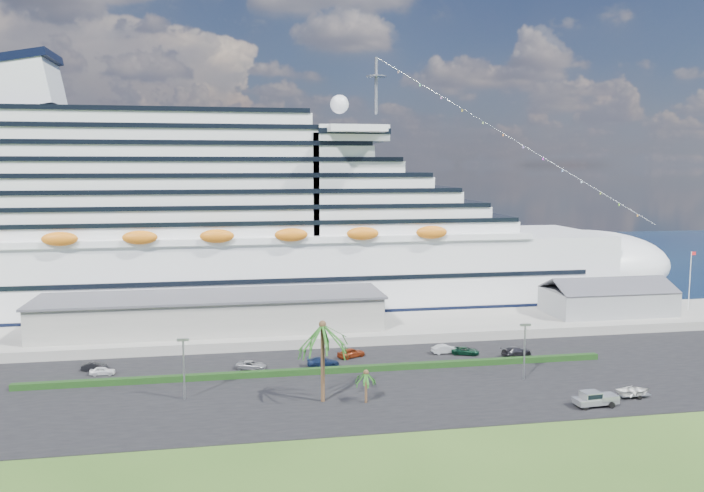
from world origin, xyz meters
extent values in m
plane|color=#2F521B|center=(0.00, 0.00, 0.00)|extent=(420.00, 420.00, 0.00)
cube|color=black|center=(0.00, 11.00, 0.06)|extent=(140.00, 38.00, 0.12)
cube|color=gray|center=(0.00, 40.00, 0.90)|extent=(240.00, 20.00, 1.80)
cube|color=black|center=(0.00, 130.00, 0.01)|extent=(420.00, 160.00, 0.02)
cube|color=silver|center=(-20.00, 64.00, 8.00)|extent=(160.00, 30.00, 16.00)
ellipsoid|color=silver|center=(60.00, 64.00, 8.00)|extent=(40.00, 30.00, 16.00)
cube|color=black|center=(-20.00, 64.00, 1.20)|extent=(164.00, 30.60, 2.40)
cube|color=silver|center=(-32.00, 64.00, 29.60)|extent=(128.00, 26.00, 24.80)
cube|color=silver|center=(2.80, 64.00, 37.40)|extent=(14.00, 38.00, 3.20)
cube|color=silver|center=(-60.00, 64.00, 47.00)|extent=(11.58, 14.00, 11.58)
cylinder|color=gray|center=(10.00, 64.00, 48.00)|extent=(0.70, 0.70, 12.00)
ellipsoid|color=orange|center=(-24.00, 48.20, 17.80)|extent=(90.00, 2.40, 2.60)
ellipsoid|color=orange|center=(-24.00, 79.80, 17.80)|extent=(90.00, 2.40, 2.60)
cube|color=black|center=(-20.00, 64.00, 8.80)|extent=(144.00, 30.40, 0.90)
cube|color=gray|center=(-25.00, 40.00, 4.80)|extent=(60.00, 14.00, 6.00)
cube|color=#4C4C54|center=(-25.00, 40.00, 7.90)|extent=(61.00, 15.00, 0.40)
cube|color=gray|center=(52.00, 40.00, 4.20)|extent=(24.00, 12.00, 4.80)
cube|color=#4C4C54|center=(52.00, 37.00, 7.80)|extent=(24.00, 6.31, 2.74)
cube|color=#4C4C54|center=(52.00, 43.00, 7.80)|extent=(24.00, 6.31, 2.74)
cylinder|color=silver|center=(70.00, 40.00, 7.80)|extent=(0.16, 0.16, 12.00)
cube|color=red|center=(70.50, 40.00, 13.40)|extent=(1.00, 0.04, 0.70)
cube|color=black|center=(-8.00, 16.00, 0.57)|extent=(88.00, 1.10, 0.90)
cylinder|color=gray|center=(-28.00, 8.00, 4.12)|extent=(0.24, 0.24, 8.00)
cube|color=gray|center=(-28.00, 8.00, 8.22)|extent=(1.60, 0.35, 0.35)
cylinder|color=gray|center=(20.00, 8.00, 4.12)|extent=(0.24, 0.24, 8.00)
cube|color=gray|center=(20.00, 8.00, 8.22)|extent=(1.60, 0.35, 0.35)
cylinder|color=#47301E|center=(-10.00, 4.00, 5.25)|extent=(0.54, 0.54, 10.50)
sphere|color=#47301E|center=(-10.00, 4.00, 10.50)|extent=(0.98, 0.98, 0.98)
cylinder|color=#47301E|center=(-4.50, 2.50, 2.10)|extent=(0.35, 0.35, 4.20)
sphere|color=#47301E|center=(-4.50, 2.50, 4.20)|extent=(0.73, 0.73, 0.73)
imported|color=white|center=(-40.66, 21.12, 0.74)|extent=(3.68, 1.59, 1.24)
imported|color=black|center=(-42.22, 23.62, 0.75)|extent=(3.85, 1.50, 1.25)
imported|color=#92949A|center=(-18.83, 20.16, 0.75)|extent=(4.97, 3.43, 1.26)
imported|color=#142448|center=(-7.85, 19.68, 0.84)|extent=(5.11, 2.40, 1.44)
imported|color=maroon|center=(-2.67, 23.74, 0.91)|extent=(4.98, 3.62, 1.58)
imported|color=#ACAFB4|center=(13.04, 23.35, 0.85)|extent=(4.46, 1.71, 1.45)
imported|color=black|center=(16.13, 22.12, 0.75)|extent=(4.97, 3.59, 1.26)
imported|color=black|center=(24.07, 19.93, 0.87)|extent=(5.52, 3.32, 1.50)
cylinder|color=black|center=(22.43, -5.20, 0.54)|extent=(0.85, 0.35, 0.83)
cylinder|color=black|center=(22.43, -3.21, 0.54)|extent=(0.85, 0.35, 0.83)
cylinder|color=black|center=(26.08, -5.20, 0.54)|extent=(0.85, 0.35, 0.83)
cylinder|color=black|center=(26.08, -3.21, 0.54)|extent=(0.85, 0.35, 0.83)
cube|color=#A1A3A7|center=(24.41, -4.21, 0.90)|extent=(5.77, 2.50, 0.73)
cube|color=#A1A3A7|center=(25.92, -4.21, 1.32)|extent=(2.65, 2.22, 0.57)
cube|color=#A1A3A7|center=(23.68, -4.21, 1.63)|extent=(2.44, 2.15, 0.99)
cube|color=black|center=(23.68, -4.21, 1.74)|extent=(2.23, 2.18, 0.57)
cube|color=#A1A3A7|center=(22.01, -4.21, 1.11)|extent=(1.08, 2.05, 0.37)
cube|color=gray|center=(31.13, -2.12, 0.62)|extent=(4.19, 1.56, 0.11)
cylinder|color=gray|center=(29.22, -2.12, 0.62)|extent=(2.00, 0.08, 0.07)
cylinder|color=black|center=(31.49, -2.94, 0.41)|extent=(0.58, 0.20, 0.58)
cylinder|color=black|center=(31.49, -1.31, 0.41)|extent=(0.58, 0.20, 0.58)
imported|color=white|center=(31.13, -2.12, 1.15)|extent=(4.62, 3.31, 0.96)
camera|label=1|loc=(-21.73, -82.67, 31.07)|focal=35.00mm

